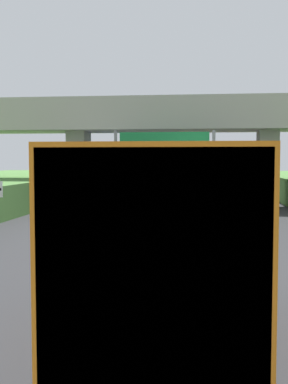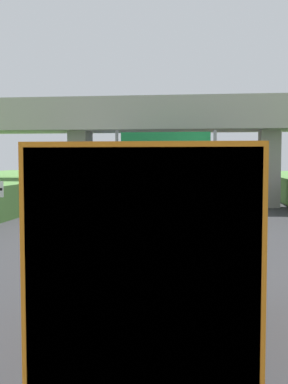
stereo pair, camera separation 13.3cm
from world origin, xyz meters
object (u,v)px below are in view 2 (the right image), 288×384
truck_orange (168,242)px  truck_silver (196,186)px  truck_blue (100,179)px  truck_black (158,175)px  overhead_highway_sign (165,153)px  car_yellow (199,189)px

truck_orange → truck_silver: size_ratio=1.00×
truck_blue → truck_black: same height
truck_orange → truck_silver: same height
overhead_highway_sign → truck_blue: overhead_highway_sign is taller
overhead_highway_sign → truck_black: size_ratio=0.81×
truck_blue → truck_black: 9.12m
truck_blue → truck_black: (3.13, 8.56, 0.00)m
truck_silver → car_yellow: bearing=90.2°
overhead_highway_sign → truck_black: 12.86m
truck_black → car_yellow: 3.71m
truck_silver → truck_black: same height
truck_blue → truck_black: bearing=69.9°
overhead_highway_sign → car_yellow: overhead_highway_sign is taller
truck_silver → truck_blue: (-6.63, 8.30, 0.00)m
overhead_highway_sign → truck_orange: (1.81, -20.68, -1.66)m
truck_blue → car_yellow: bearing=49.4°
overhead_highway_sign → truck_blue: bearing=139.5°
overhead_highway_sign → truck_black: bearing=97.4°
truck_silver → car_yellow: (-0.06, 15.98, -1.08)m
truck_blue → car_yellow: size_ratio=1.78×
overhead_highway_sign → car_yellow: 12.22m
truck_silver → truck_orange: bearing=-90.2°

